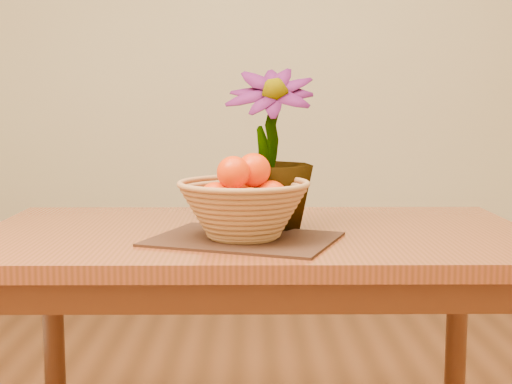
{
  "coord_description": "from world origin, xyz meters",
  "views": [
    {
      "loc": [
        -0.01,
        -1.5,
        1.07
      ],
      "look_at": [
        -0.0,
        0.24,
        0.86
      ],
      "focal_mm": 50.0,
      "sensor_mm": 36.0,
      "label": 1
    }
  ],
  "objects": [
    {
      "name": "wall_back",
      "position": [
        0.0,
        2.25,
        1.35
      ],
      "size": [
        4.0,
        0.02,
        2.7
      ],
      "primitive_type": "cube",
      "color": "beige",
      "rests_on": "floor"
    },
    {
      "name": "table",
      "position": [
        0.0,
        0.3,
        0.66
      ],
      "size": [
        1.4,
        0.8,
        0.75
      ],
      "color": "brown",
      "rests_on": "floor"
    },
    {
      "name": "placemat",
      "position": [
        -0.03,
        0.16,
        0.75
      ],
      "size": [
        0.5,
        0.44,
        0.01
      ],
      "primitive_type": "cube",
      "rotation": [
        0.0,
        0.0,
        -0.35
      ],
      "color": "#331C12",
      "rests_on": "table"
    },
    {
      "name": "wicker_basket",
      "position": [
        -0.03,
        0.16,
        0.82
      ],
      "size": [
        0.31,
        0.31,
        0.13
      ],
      "color": "#B6874C",
      "rests_on": "placemat"
    },
    {
      "name": "orange_pile",
      "position": [
        -0.03,
        0.16,
        0.87
      ],
      "size": [
        0.21,
        0.2,
        0.15
      ],
      "rotation": [
        0.0,
        0.0,
        -0.37
      ],
      "color": "#FF4004",
      "rests_on": "wicker_basket"
    },
    {
      "name": "potted_plant",
      "position": [
        0.03,
        0.32,
        0.96
      ],
      "size": [
        0.25,
        0.25,
        0.41
      ],
      "primitive_type": "imported",
      "rotation": [
        0.0,
        0.0,
        -0.1
      ],
      "color": "#174D16",
      "rests_on": "table"
    }
  ]
}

